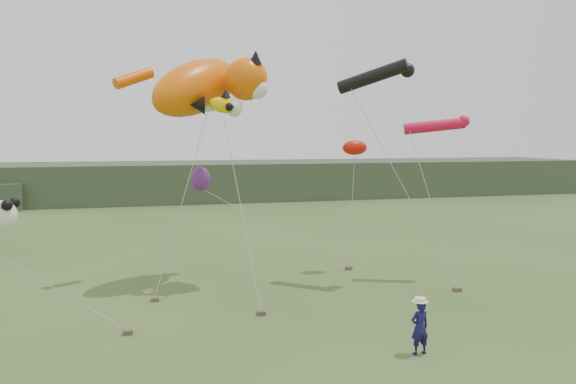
# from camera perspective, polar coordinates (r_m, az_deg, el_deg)

# --- Properties ---
(ground) EXTENTS (120.00, 120.00, 0.00)m
(ground) POSITION_cam_1_polar(r_m,az_deg,el_deg) (19.91, 5.77, -14.36)
(ground) COLOR #385123
(ground) RESTS_ON ground
(headland) EXTENTS (90.00, 13.00, 4.00)m
(headland) POSITION_cam_1_polar(r_m,az_deg,el_deg) (62.51, -11.33, 1.02)
(headland) COLOR #2D3D28
(headland) RESTS_ON ground
(festival_attendant) EXTENTS (0.67, 0.49, 1.72)m
(festival_attendant) POSITION_cam_1_polar(r_m,az_deg,el_deg) (18.49, 13.24, -13.25)
(festival_attendant) COLOR #141142
(festival_attendant) RESTS_ON ground
(sandbag_anchors) EXTENTS (14.26, 7.27, 0.16)m
(sandbag_anchors) POSITION_cam_1_polar(r_m,az_deg,el_deg) (23.92, -0.73, -10.68)
(sandbag_anchors) COLOR brown
(sandbag_anchors) RESTS_ON ground
(cat_kite) EXTENTS (6.91, 5.38, 3.97)m
(cat_kite) POSITION_cam_1_polar(r_m,az_deg,el_deg) (26.47, -8.20, 10.59)
(cat_kite) COLOR #EA5E04
(cat_kite) RESTS_ON ground
(fish_kite) EXTENTS (2.20, 1.45, 1.14)m
(fish_kite) POSITION_cam_1_polar(r_m,az_deg,el_deg) (24.99, -7.52, 8.80)
(fish_kite) COLOR #E9C903
(fish_kite) RESTS_ON ground
(tube_kites) EXTENTS (6.24, 2.44, 3.42)m
(tube_kites) POSITION_cam_1_polar(r_m,az_deg,el_deg) (26.99, 11.63, 9.61)
(tube_kites) COLOR black
(tube_kites) RESTS_ON ground
(misc_kites) EXTENTS (8.75, 2.02, 2.51)m
(misc_kites) POSITION_cam_1_polar(r_m,az_deg,el_deg) (28.05, -1.21, 2.91)
(misc_kites) COLOR red
(misc_kites) RESTS_ON ground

